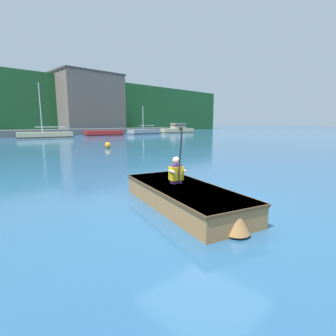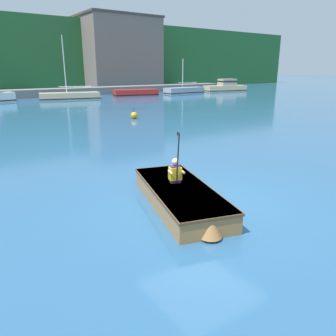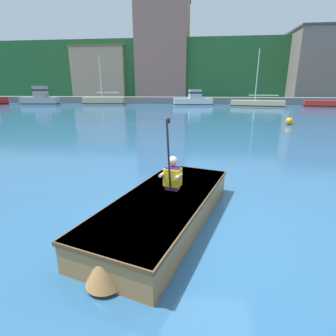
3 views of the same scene
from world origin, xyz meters
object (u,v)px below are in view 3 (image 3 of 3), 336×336
object	(u,v)px
person_paddler	(172,175)
moored_boat_dock_east_end	(40,99)
moored_boat_dock_center_near	(104,101)
rowboat_foreground	(163,209)
moored_boat_outer_slip_west	(257,104)
channel_buoy	(289,121)
moored_boat_dock_west_end	(329,104)
moored_boat_dock_center_far	(193,100)

from	to	relation	value
person_paddler	moored_boat_dock_east_end	bearing A→B (deg)	125.30
moored_boat_dock_center_near	rowboat_foreground	xyz separation A→B (m)	(12.13, -30.71, -0.21)
moored_boat_outer_slip_west	person_paddler	world-z (taller)	moored_boat_outer_slip_west
moored_boat_outer_slip_west	channel_buoy	xyz separation A→B (m)	(-1.28, -16.09, -0.13)
moored_boat_outer_slip_west	channel_buoy	distance (m)	16.14
moored_boat_dock_west_end	moored_boat_dock_center_far	bearing A→B (deg)	178.03
moored_boat_dock_center_near	moored_boat_dock_center_far	size ratio (longest dim) A/B	1.20
moored_boat_outer_slip_west	rowboat_foreground	world-z (taller)	moored_boat_outer_slip_west
moored_boat_dock_center_near	channel_buoy	xyz separation A→B (m)	(18.25, -17.57, -0.25)
moored_boat_dock_center_far	rowboat_foreground	world-z (taller)	moored_boat_dock_center_far
moored_boat_dock_west_end	moored_boat_outer_slip_west	xyz separation A→B (m)	(-8.29, -0.47, 0.02)
moored_boat_dock_west_end	moored_boat_dock_east_end	world-z (taller)	moored_boat_dock_east_end
rowboat_foreground	channel_buoy	size ratio (longest dim) A/B	5.31
moored_boat_dock_center_far	rowboat_foreground	size ratio (longest dim) A/B	1.32
channel_buoy	moored_boat_dock_center_near	bearing A→B (deg)	136.10
moored_boat_outer_slip_west	person_paddler	size ratio (longest dim) A/B	4.95
moored_boat_outer_slip_west	person_paddler	bearing A→B (deg)	-104.18
channel_buoy	moored_boat_dock_east_end	bearing A→B (deg)	149.00
moored_boat_outer_slip_west	person_paddler	xyz separation A→B (m)	(-7.29, -28.85, 0.39)
moored_boat_dock_west_end	person_paddler	size ratio (longest dim) A/B	4.33
moored_boat_dock_west_end	moored_boat_dock_east_end	size ratio (longest dim) A/B	1.16
moored_boat_dock_west_end	channel_buoy	distance (m)	19.13
moored_boat_dock_west_end	moored_boat_dock_center_near	size ratio (longest dim) A/B	0.92
moored_boat_dock_center_near	moored_boat_dock_east_end	world-z (taller)	moored_boat_dock_center_near
moored_boat_dock_east_end	channel_buoy	world-z (taller)	moored_boat_dock_east_end
person_paddler	channel_buoy	size ratio (longest dim) A/B	1.80
moored_boat_dock_center_far	person_paddler	world-z (taller)	moored_boat_dock_center_far
moored_boat_dock_center_far	moored_boat_dock_center_near	bearing A→B (deg)	177.78
moored_boat_dock_east_end	moored_boat_outer_slip_west	world-z (taller)	moored_boat_outer_slip_west
moored_boat_dock_center_far	moored_boat_dock_east_end	size ratio (longest dim) A/B	1.04
moored_boat_dock_east_end	channel_buoy	xyz separation A→B (m)	(26.19, -15.73, -0.60)
moored_boat_dock_center_far	person_paddler	xyz separation A→B (m)	(0.35, -29.87, 0.08)
moored_boat_dock_west_end	moored_boat_dock_center_near	distance (m)	27.85
moored_boat_dock_west_end	moored_boat_outer_slip_west	size ratio (longest dim) A/B	0.88
moored_boat_dock_west_end	rowboat_foreground	distance (m)	33.60
moored_boat_dock_east_end	rowboat_foreground	world-z (taller)	moored_boat_dock_east_end
moored_boat_dock_center_far	person_paddler	distance (m)	29.87
moored_boat_dock_east_end	channel_buoy	distance (m)	30.56
moored_boat_dock_east_end	moored_boat_outer_slip_west	bearing A→B (deg)	0.74
moored_boat_dock_center_near	person_paddler	world-z (taller)	moored_boat_dock_center_near
person_paddler	moored_boat_dock_center_near	bearing A→B (deg)	111.98
person_paddler	channel_buoy	bearing A→B (deg)	64.78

